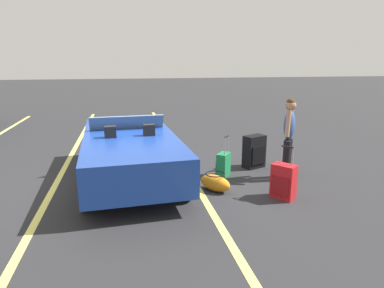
% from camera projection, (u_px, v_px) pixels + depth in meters
% --- Properties ---
extents(ground_plane, '(80.00, 80.00, 0.00)m').
position_uv_depth(ground_plane, '(131.00, 179.00, 6.94)').
color(ground_plane, '#28282B').
extents(lot_line_near, '(18.00, 0.12, 0.01)m').
position_uv_depth(lot_line_near, '(190.00, 175.00, 7.18)').
color(lot_line_near, '#EAE066').
rests_on(lot_line_near, ground_plane).
extents(lot_line_mid, '(18.00, 0.12, 0.01)m').
position_uv_depth(lot_line_mid, '(56.00, 184.00, 6.66)').
color(lot_line_mid, '#EAE066').
rests_on(lot_line_mid, ground_plane).
extents(convertible_car, '(4.23, 2.02, 1.24)m').
position_uv_depth(convertible_car, '(129.00, 149.00, 6.99)').
color(convertible_car, navy).
rests_on(convertible_car, ground_plane).
extents(suitcase_large_black, '(0.44, 0.55, 0.74)m').
position_uv_depth(suitcase_large_black, '(254.00, 152.00, 7.61)').
color(suitcase_large_black, black).
rests_on(suitcase_large_black, ground_plane).
extents(suitcase_medium_bright, '(0.46, 0.44, 0.94)m').
position_uv_depth(suitcase_medium_bright, '(283.00, 182.00, 5.89)').
color(suitcase_medium_bright, red).
rests_on(suitcase_medium_bright, ground_plane).
extents(suitcase_small_carryon, '(0.39, 0.37, 0.88)m').
position_uv_depth(suitcase_small_carryon, '(223.00, 165.00, 7.04)').
color(suitcase_small_carryon, '#19723F').
rests_on(suitcase_small_carryon, ground_plane).
extents(duffel_bag, '(0.69, 0.63, 0.34)m').
position_uv_depth(duffel_bag, '(215.00, 183.00, 6.28)').
color(duffel_bag, orange).
rests_on(duffel_bag, ground_plane).
extents(traveler_person, '(0.54, 0.42, 1.65)m').
position_uv_depth(traveler_person, '(289.00, 134.00, 6.76)').
color(traveler_person, black).
rests_on(traveler_person, ground_plane).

